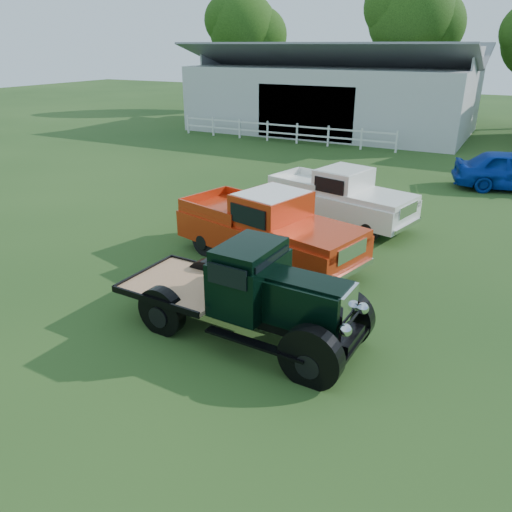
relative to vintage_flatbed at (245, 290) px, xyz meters
The scene contains 8 objects.
ground 1.36m from the vintage_flatbed, 153.72° to the left, with size 120.00×120.00×0.00m, color #1E3D15.
shed_left 27.59m from the vintage_flatbed, 106.48° to the left, with size 18.80×10.20×5.60m, color #B8B8B8, non-canonical shape.
fence_rail 22.23m from the vintage_flatbed, 113.36° to the left, with size 14.20×0.16×1.20m, color white, non-canonical shape.
tree_a 38.57m from the vintage_flatbed, 119.39° to the left, with size 6.30×6.30×10.50m, color black, non-canonical shape.
tree_b 35.06m from the vintage_flatbed, 97.96° to the left, with size 6.90×6.90×11.50m, color black, non-canonical shape.
vintage_flatbed is the anchor object (origin of this frame).
red_pickup 3.86m from the vintage_flatbed, 109.88° to the left, with size 5.53×2.12×2.02m, color #B52B0E, non-canonical shape.
white_pickup 7.62m from the vintage_flatbed, 94.87° to the left, with size 5.03×1.95×1.85m, color silver, non-canonical shape.
Camera 1 is at (5.21, -8.21, 5.59)m, focal length 35.00 mm.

